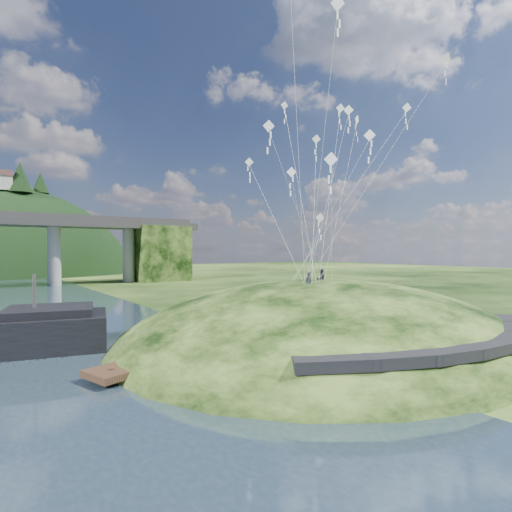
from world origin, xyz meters
TOP-DOWN VIEW (x-y plane):
  - ground at (0.00, 0.00)m, footprint 320.00×320.00m
  - grass_hill at (8.00, 2.00)m, footprint 36.00×32.00m
  - footpath at (7.46, -9.74)m, footprint 22.29×5.84m
  - wooden_dock at (-2.78, 3.67)m, footprint 16.15×6.91m
  - kite_flyers at (7.85, 2.51)m, footprint 3.86×2.30m
  - kite_swarm at (8.62, 0.66)m, footprint 19.75×14.19m

SIDE VIEW (x-z plane):
  - grass_hill at x=8.00m, z-range -8.00..5.00m
  - ground at x=0.00m, z-range 0.00..0.00m
  - wooden_dock at x=-2.78m, z-range -0.07..1.08m
  - footpath at x=7.46m, z-range 1.67..2.50m
  - kite_flyers at x=7.85m, z-range 4.93..6.81m
  - kite_swarm at x=8.62m, z-range 9.06..27.97m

